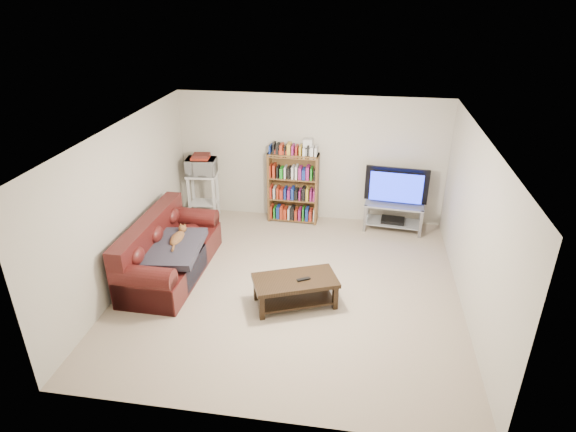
% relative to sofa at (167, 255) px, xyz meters
% --- Properties ---
extents(floor, '(5.00, 5.00, 0.00)m').
position_rel_sofa_xyz_m(floor, '(1.99, -0.11, -0.32)').
color(floor, tan).
rests_on(floor, ground).
extents(ceiling, '(5.00, 5.00, 0.00)m').
position_rel_sofa_xyz_m(ceiling, '(1.99, -0.11, 2.08)').
color(ceiling, white).
rests_on(ceiling, ground).
extents(wall_back, '(5.00, 0.00, 5.00)m').
position_rel_sofa_xyz_m(wall_back, '(1.99, 2.39, 0.88)').
color(wall_back, beige).
rests_on(wall_back, ground).
extents(wall_front, '(5.00, 0.00, 5.00)m').
position_rel_sofa_xyz_m(wall_front, '(1.99, -2.61, 0.88)').
color(wall_front, beige).
rests_on(wall_front, ground).
extents(wall_left, '(0.00, 5.00, 5.00)m').
position_rel_sofa_xyz_m(wall_left, '(-0.51, -0.11, 0.88)').
color(wall_left, beige).
rests_on(wall_left, ground).
extents(wall_right, '(0.00, 5.00, 5.00)m').
position_rel_sofa_xyz_m(wall_right, '(4.49, -0.11, 0.88)').
color(wall_right, beige).
rests_on(wall_right, ground).
extents(sofa, '(0.97, 2.18, 0.92)m').
position_rel_sofa_xyz_m(sofa, '(0.00, 0.00, 0.00)').
color(sofa, '#451312').
rests_on(sofa, floor).
extents(blanket, '(0.90, 1.13, 0.19)m').
position_rel_sofa_xyz_m(blanket, '(0.18, -0.15, 0.22)').
color(blanket, '#2E2B36').
rests_on(blanket, sofa).
extents(cat, '(0.25, 0.59, 0.18)m').
position_rel_sofa_xyz_m(cat, '(0.19, 0.05, 0.28)').
color(cat, brown).
rests_on(cat, sofa).
extents(coffee_table, '(1.30, 0.98, 0.43)m').
position_rel_sofa_xyz_m(coffee_table, '(2.12, -0.52, -0.03)').
color(coffee_table, black).
rests_on(coffee_table, floor).
extents(remote, '(0.19, 0.14, 0.02)m').
position_rel_sofa_xyz_m(remote, '(2.24, -0.53, 0.11)').
color(remote, black).
rests_on(remote, coffee_table).
extents(tv_stand, '(1.10, 0.58, 0.53)m').
position_rel_sofa_xyz_m(tv_stand, '(3.59, 2.07, 0.03)').
color(tv_stand, '#999EA3').
rests_on(tv_stand, floor).
extents(television, '(1.15, 0.26, 0.66)m').
position_rel_sofa_xyz_m(television, '(3.59, 2.07, 0.53)').
color(television, black).
rests_on(television, tv_stand).
extents(dvd_player, '(0.45, 0.34, 0.06)m').
position_rel_sofa_xyz_m(dvd_player, '(3.59, 2.07, -0.13)').
color(dvd_player, black).
rests_on(dvd_player, tv_stand).
extents(bookshelf, '(0.95, 0.32, 1.36)m').
position_rel_sofa_xyz_m(bookshelf, '(1.69, 2.16, 0.38)').
color(bookshelf, brown).
rests_on(bookshelf, floor).
extents(shelf_clutter, '(0.69, 0.22, 0.28)m').
position_rel_sofa_xyz_m(shelf_clutter, '(1.79, 2.17, 1.14)').
color(shelf_clutter, silver).
rests_on(shelf_clutter, bookshelf).
extents(microwave_stand, '(0.59, 0.46, 0.90)m').
position_rel_sofa_xyz_m(microwave_stand, '(-0.05, 2.06, 0.25)').
color(microwave_stand, silver).
rests_on(microwave_stand, floor).
extents(microwave, '(0.58, 0.42, 0.31)m').
position_rel_sofa_xyz_m(microwave, '(-0.05, 2.06, 0.73)').
color(microwave, silver).
rests_on(microwave, microwave_stand).
extents(game_boxes, '(0.35, 0.31, 0.05)m').
position_rel_sofa_xyz_m(game_boxes, '(-0.05, 2.06, 0.90)').
color(game_boxes, maroon).
rests_on(game_boxes, microwave).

